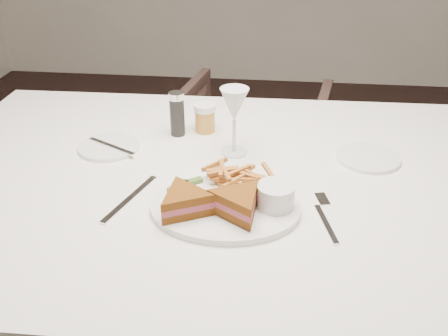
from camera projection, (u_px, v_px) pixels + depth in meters
name	position (u px, v px, depth m)	size (l,w,h in m)	color
ground	(342.00, 319.00, 1.79)	(5.00, 5.00, 0.00)	black
table	(226.00, 293.00, 1.37)	(1.52, 1.02, 0.75)	white
chair_far	(249.00, 148.00, 2.24)	(0.64, 0.60, 0.66)	#48322C
table_setting	(227.00, 173.00, 1.12)	(0.83, 0.61, 0.18)	white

